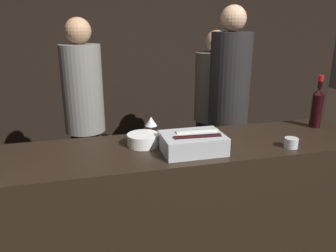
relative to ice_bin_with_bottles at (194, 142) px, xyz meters
name	(u,v)px	position (x,y,z in m)	size (l,w,h in m)	color
wall_back_chalkboard	(119,47)	(-0.12, 2.61, 0.35)	(6.40, 0.06, 2.80)	black
bar_counter	(169,220)	(-0.12, 0.10, -0.56)	(2.54, 0.59, 1.00)	black
ice_bin_with_bottles	(194,142)	(0.00, 0.00, 0.00)	(0.35, 0.25, 0.11)	#B7BABF
bowl_white	(143,139)	(-0.26, 0.16, -0.02)	(0.19, 0.19, 0.07)	white
wine_glass	(151,122)	(-0.18, 0.32, 0.04)	(0.08, 0.08, 0.13)	silver
candle_votive	(291,143)	(0.57, -0.09, -0.03)	(0.08, 0.08, 0.06)	silver
red_wine_bottle_tall	(317,106)	(0.97, 0.22, 0.10)	(0.08, 0.08, 0.36)	black
person_in_hoodie	(214,104)	(0.69, 1.39, -0.16)	(0.39, 0.39, 1.63)	black
person_blond_tee	(84,111)	(-0.59, 1.15, -0.08)	(0.34, 0.34, 1.74)	black
person_grey_polo	(229,103)	(0.63, 0.91, -0.02)	(0.34, 0.34, 1.84)	black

